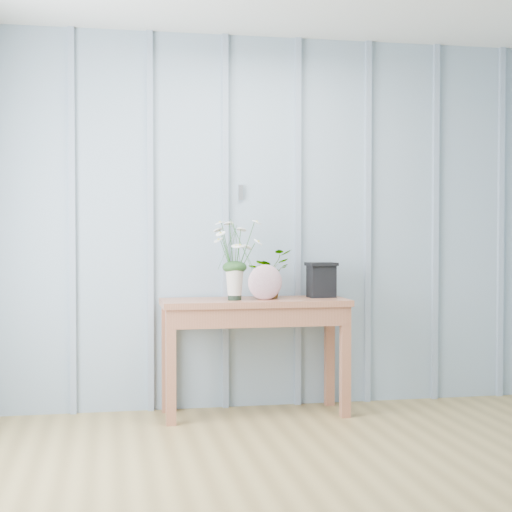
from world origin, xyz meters
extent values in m
cube|color=#8CA0B0|center=(0.00, 2.25, 1.25)|extent=(4.00, 0.01, 2.50)
cube|color=#B3B3B8|center=(-0.15, 2.23, 1.45)|extent=(0.03, 0.01, 0.10)
cube|color=#8293A6|center=(-1.25, 2.23, 1.25)|extent=(0.04, 0.03, 2.50)
cube|color=#8293A6|center=(-0.75, 2.23, 1.25)|extent=(0.04, 0.03, 2.50)
cube|color=#8293A6|center=(-0.25, 2.23, 1.25)|extent=(0.04, 0.03, 2.50)
cube|color=#8293A6|center=(0.25, 2.23, 1.25)|extent=(0.04, 0.03, 2.50)
cube|color=#8293A6|center=(0.75, 2.23, 1.25)|extent=(0.04, 0.03, 2.50)
cube|color=#8293A6|center=(1.25, 2.23, 1.25)|extent=(0.04, 0.03, 2.50)
cube|color=#8293A6|center=(1.75, 2.23, 1.25)|extent=(0.04, 0.03, 2.50)
cube|color=brown|center=(-0.10, 1.99, 0.73)|extent=(1.20, 0.45, 0.04)
cube|color=brown|center=(-0.10, 1.99, 0.65)|extent=(1.13, 0.42, 0.12)
cube|color=brown|center=(-0.65, 1.81, 0.35)|extent=(0.06, 0.06, 0.71)
cube|color=brown|center=(0.46, 1.81, 0.35)|extent=(0.06, 0.06, 0.71)
cube|color=brown|center=(-0.65, 2.17, 0.35)|extent=(0.06, 0.06, 0.71)
cube|color=brown|center=(0.46, 2.17, 0.35)|extent=(0.06, 0.06, 0.71)
cylinder|color=black|center=(-0.24, 1.94, 0.78)|extent=(0.09, 0.09, 0.05)
cone|color=beige|center=(-0.24, 1.94, 0.86)|extent=(0.15, 0.15, 0.20)
ellipsoid|color=#193A18|center=(-0.24, 1.94, 0.96)|extent=(0.16, 0.13, 0.08)
imported|color=#193A18|center=(0.01, 2.08, 0.91)|extent=(0.38, 0.36, 0.32)
ellipsoid|color=#8D486A|center=(-0.04, 1.92, 0.86)|extent=(0.23, 0.08, 0.23)
cube|color=black|center=(0.36, 2.04, 0.86)|extent=(0.18, 0.14, 0.21)
cube|color=black|center=(0.36, 2.04, 0.97)|extent=(0.20, 0.16, 0.02)
camera|label=1|loc=(-1.04, -2.96, 1.18)|focal=55.00mm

